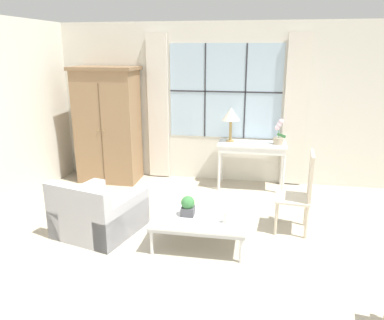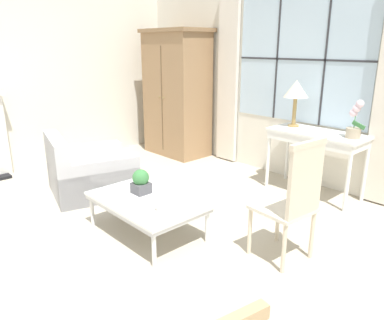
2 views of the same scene
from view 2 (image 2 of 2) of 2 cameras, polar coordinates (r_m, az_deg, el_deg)
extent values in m
plane|color=#B2A893|center=(3.58, -13.10, -13.65)|extent=(14.00, 14.00, 0.00)
cube|color=silver|center=(5.26, 16.17, 12.06)|extent=(7.20, 0.06, 2.80)
cube|color=silver|center=(5.22, 16.18, 14.51)|extent=(1.96, 0.01, 1.63)
cube|color=#2D2D33|center=(5.41, 12.86, 14.82)|extent=(0.02, 0.02, 1.63)
cube|color=#2D2D33|center=(5.04, 19.65, 14.14)|extent=(0.02, 0.02, 1.63)
cube|color=#2D2D33|center=(5.22, 16.14, 14.51)|extent=(1.96, 0.02, 0.02)
cube|color=silver|center=(5.93, 5.50, 12.30)|extent=(0.37, 0.06, 2.59)
cube|color=silver|center=(6.13, -23.69, 11.94)|extent=(0.06, 7.20, 2.80)
cube|color=#93704C|center=(6.35, -2.34, 9.80)|extent=(1.06, 0.63, 2.00)
cube|color=olive|center=(6.30, -2.46, 19.12)|extent=(1.14, 0.69, 0.06)
cube|color=brown|center=(6.15, -4.62, 9.15)|extent=(0.01, 0.01, 1.68)
sphere|color=#997F4C|center=(6.18, -4.97, 9.56)|extent=(0.03, 0.03, 0.03)
sphere|color=#997F4C|center=(6.10, -4.39, 9.47)|extent=(0.03, 0.03, 0.03)
cube|color=white|center=(4.80, 18.58, 3.91)|extent=(1.15, 0.53, 0.03)
cube|color=white|center=(4.81, 18.50, 3.16)|extent=(1.11, 0.51, 0.10)
cylinder|color=white|center=(4.98, 11.52, 0.20)|extent=(0.04, 0.04, 0.77)
cylinder|color=white|center=(4.48, 22.67, -2.74)|extent=(0.04, 0.04, 0.77)
cylinder|color=white|center=(5.34, 14.34, 1.15)|extent=(0.04, 0.04, 0.77)
cylinder|color=white|center=(4.88, 24.91, -1.47)|extent=(0.04, 0.04, 0.77)
cylinder|color=#9E7F47|center=(5.03, 15.18, 5.11)|extent=(0.14, 0.14, 0.02)
cylinder|color=#9E7F47|center=(5.00, 15.34, 7.21)|extent=(0.05, 0.05, 0.35)
cone|color=beige|center=(4.96, 15.60, 10.43)|extent=(0.31, 0.31, 0.22)
cylinder|color=tan|center=(4.60, 23.35, 3.80)|extent=(0.16, 0.16, 0.12)
cylinder|color=#38753D|center=(4.57, 23.66, 6.34)|extent=(0.01, 0.01, 0.30)
cube|color=#38753D|center=(4.57, 24.05, 4.87)|extent=(0.15, 0.02, 0.09)
sphere|color=silver|center=(4.58, 23.41, 6.59)|extent=(0.09, 0.09, 0.09)
sphere|color=silver|center=(4.56, 23.82, 7.20)|extent=(0.09, 0.09, 0.09)
sphere|color=silver|center=(4.55, 24.22, 7.81)|extent=(0.09, 0.09, 0.09)
cube|color=#B2B2B7|center=(4.92, -14.90, -2.58)|extent=(1.15, 1.17, 0.39)
cube|color=#B2B2B7|center=(4.75, -19.93, 1.06)|extent=(0.94, 0.40, 0.37)
cube|color=#B2B2B7|center=(5.24, -15.88, -0.65)|extent=(0.44, 0.98, 0.53)
cube|color=#B2B2B7|center=(4.56, -13.90, -3.13)|extent=(0.44, 0.98, 0.53)
cube|color=beige|center=(3.34, 13.63, -7.17)|extent=(0.48, 0.48, 0.03)
cube|color=beige|center=(3.12, 16.87, -3.18)|extent=(0.07, 0.41, 0.58)
cube|color=beige|center=(3.03, 17.37, 2.31)|extent=(0.08, 0.43, 0.05)
cylinder|color=beige|center=(3.42, 8.80, -10.67)|extent=(0.04, 0.04, 0.44)
cylinder|color=beige|center=(3.68, 12.94, -8.82)|extent=(0.04, 0.04, 0.44)
cylinder|color=beige|center=(3.21, 13.84, -13.00)|extent=(0.04, 0.04, 0.44)
cylinder|color=beige|center=(3.48, 17.83, -10.80)|extent=(0.04, 0.04, 0.44)
cube|color=silver|center=(3.70, -6.96, -6.08)|extent=(1.15, 0.73, 0.03)
cube|color=beige|center=(3.71, -6.94, -6.55)|extent=(1.13, 0.72, 0.04)
cylinder|color=silver|center=(4.04, -14.97, -7.35)|extent=(0.04, 0.04, 0.34)
cylinder|color=silver|center=(3.23, -5.81, -13.30)|extent=(0.04, 0.04, 0.34)
cylinder|color=silver|center=(4.34, -7.62, -5.17)|extent=(0.04, 0.04, 0.34)
cylinder|color=silver|center=(3.60, 2.33, -9.89)|extent=(0.04, 0.04, 0.34)
cube|color=#4C4C51|center=(3.82, -7.76, -4.24)|extent=(0.16, 0.16, 0.11)
sphere|color=#38753D|center=(3.79, -7.82, -2.67)|extent=(0.17, 0.17, 0.17)
cylinder|color=silver|center=(3.40, -4.72, -7.83)|extent=(0.12, 0.12, 0.01)
cylinder|color=white|center=(3.37, -4.75, -6.74)|extent=(0.09, 0.09, 0.13)
cylinder|color=black|center=(3.34, -4.78, -5.64)|extent=(0.00, 0.00, 0.01)
camera|label=1|loc=(3.09, -91.23, 10.46)|focal=35.00mm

